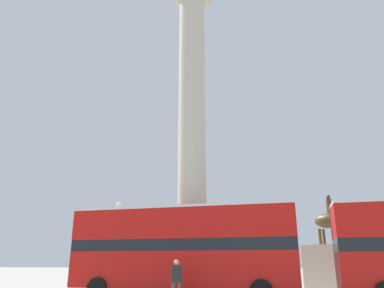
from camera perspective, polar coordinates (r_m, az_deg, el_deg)
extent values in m
cube|color=#BCB29E|center=(23.79, 0.00, -20.35)|extent=(5.97, 5.97, 1.09)
cube|color=#BCB29E|center=(23.76, 0.00, -17.74)|extent=(4.30, 4.30, 1.09)
cube|color=#BCB29E|center=(23.79, 0.00, -15.12)|extent=(2.63, 2.63, 1.09)
cylinder|color=#BCB29E|center=(25.89, 0.00, 5.80)|extent=(1.85, 1.85, 17.42)
cube|color=#B7140F|center=(19.46, -1.38, -18.56)|extent=(11.25, 2.90, 1.72)
cube|color=black|center=(19.47, -1.35, -15.22)|extent=(11.25, 2.85, 0.55)
cube|color=#B7140F|center=(19.54, -1.33, -12.24)|extent=(11.25, 2.90, 1.48)
cube|color=silver|center=(19.63, -1.31, -9.91)|extent=(11.25, 2.90, 0.12)
cylinder|color=black|center=(20.00, 11.32, -20.69)|extent=(1.01, 0.33, 1.00)
cylinder|color=black|center=(22.12, -10.74, -20.39)|extent=(1.01, 0.33, 1.00)
cylinder|color=black|center=(19.83, -14.21, -20.53)|extent=(1.01, 0.33, 1.00)
cube|color=#BCB29E|center=(26.57, 21.08, -17.14)|extent=(4.10, 3.75, 2.77)
ellipsoid|color=brown|center=(26.69, 20.38, -10.86)|extent=(2.44, 1.99, 1.01)
cone|color=brown|center=(26.33, 22.42, -9.56)|extent=(1.13, 0.97, 1.07)
cylinder|color=brown|center=(26.81, 20.17, -8.84)|extent=(0.36, 0.36, 0.90)
sphere|color=brown|center=(26.89, 20.03, -7.60)|extent=(0.28, 0.28, 0.28)
cylinder|color=brown|center=(26.59, 22.31, -12.87)|extent=(0.20, 0.20, 1.04)
cylinder|color=brown|center=(26.08, 21.83, -12.85)|extent=(0.20, 0.20, 1.04)
cylinder|color=brown|center=(27.16, 19.47, -13.24)|extent=(0.20, 0.20, 1.04)
cylinder|color=brown|center=(26.66, 18.94, -13.23)|extent=(0.20, 0.20, 1.04)
cylinder|color=black|center=(23.02, -11.38, -15.54)|extent=(0.14, 0.14, 4.77)
sphere|color=white|center=(23.24, -10.99, -9.17)|extent=(0.40, 0.40, 0.40)
cube|color=black|center=(16.90, -2.39, -19.15)|extent=(0.51, 0.37, 0.69)
sphere|color=tan|center=(16.89, -2.37, -17.57)|extent=(0.24, 0.24, 0.24)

